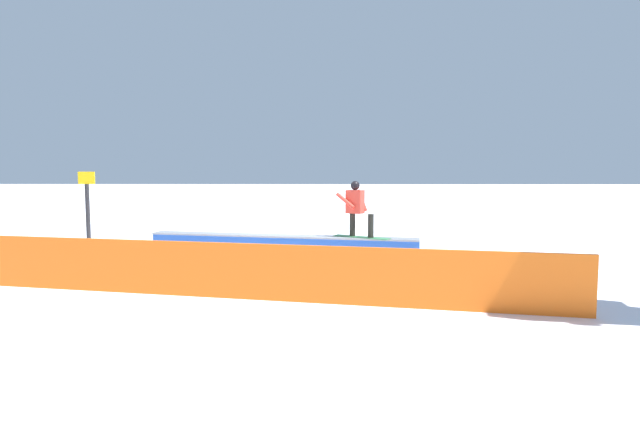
# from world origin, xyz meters

# --- Properties ---
(ground_plane) EXTENTS (120.00, 120.00, 0.00)m
(ground_plane) POSITION_xyz_m (0.00, 0.00, 0.00)
(ground_plane) COLOR white
(grind_box) EXTENTS (6.76, 1.77, 0.56)m
(grind_box) POSITION_xyz_m (0.00, 0.00, 0.26)
(grind_box) COLOR blue
(grind_box) RESTS_ON ground_plane
(snowboarder) EXTENTS (1.38, 0.98, 1.36)m
(snowboarder) POSITION_xyz_m (-1.86, 0.32, 1.29)
(snowboarder) COLOR #39834F
(snowboarder) RESTS_ON grind_box
(safety_fence) EXTENTS (10.33, 2.07, 0.96)m
(safety_fence) POSITION_xyz_m (0.00, 4.18, 0.48)
(safety_fence) COLOR orange
(safety_fence) RESTS_ON ground_plane
(trail_marker) EXTENTS (0.40, 0.10, 2.15)m
(trail_marker) POSITION_xyz_m (4.68, 0.34, 1.14)
(trail_marker) COLOR #262628
(trail_marker) RESTS_ON ground_plane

